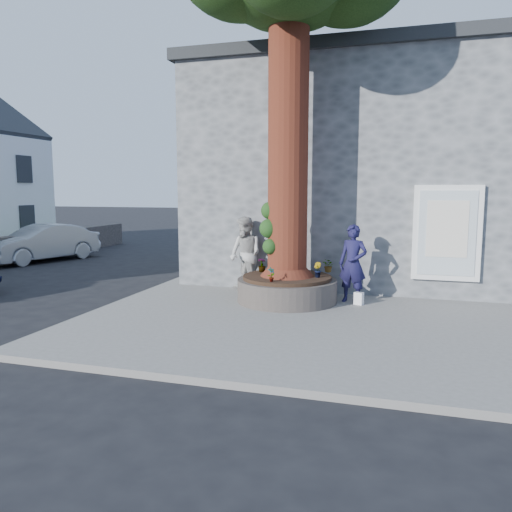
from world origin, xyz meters
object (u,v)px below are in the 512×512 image
(car_silver, at_px, (42,243))
(woman, at_px, (245,254))
(man, at_px, (353,264))
(planter, at_px, (287,289))

(car_silver, bearing_deg, woman, -4.22)
(man, xyz_separation_m, woman, (-2.73, 0.47, 0.05))
(man, relative_size, car_silver, 0.42)
(planter, distance_m, car_silver, 11.49)
(planter, relative_size, woman, 1.21)
(planter, distance_m, man, 1.62)
(planter, relative_size, car_silver, 0.54)
(man, distance_m, woman, 2.77)
(man, bearing_deg, car_silver, 174.24)
(man, xyz_separation_m, car_silver, (-12.01, 4.22, -0.32))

